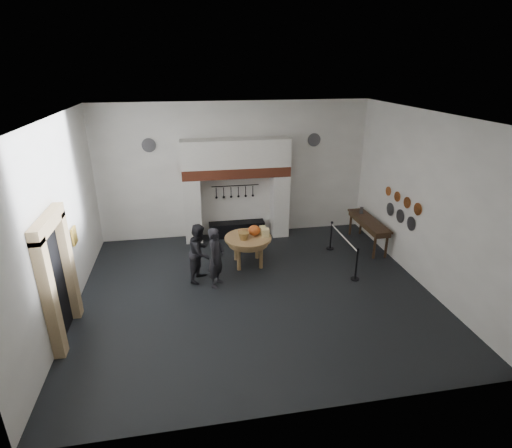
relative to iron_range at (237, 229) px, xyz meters
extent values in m
cube|color=black|center=(0.00, -3.72, -0.25)|extent=(9.00, 8.00, 0.02)
cube|color=silver|center=(0.00, -3.72, 4.25)|extent=(9.00, 8.00, 0.02)
cube|color=white|center=(0.00, 0.28, 2.00)|extent=(9.00, 0.02, 4.50)
cube|color=white|center=(0.00, -7.72, 2.00)|extent=(9.00, 0.02, 4.50)
cube|color=white|center=(-4.50, -3.72, 2.00)|extent=(0.02, 8.00, 4.50)
cube|color=white|center=(4.50, -3.72, 2.00)|extent=(0.02, 8.00, 4.50)
cube|color=silver|center=(-1.48, -0.07, 0.82)|extent=(0.55, 0.70, 2.15)
cube|color=silver|center=(1.48, -0.07, 0.82)|extent=(0.55, 0.70, 2.15)
cube|color=#9E442B|center=(0.00, -0.07, 2.06)|extent=(3.50, 0.72, 0.32)
cube|color=silver|center=(0.00, -0.07, 2.67)|extent=(3.50, 0.70, 0.90)
cube|color=black|center=(0.00, 0.00, 0.00)|extent=(1.90, 0.45, 0.50)
cylinder|color=black|center=(0.00, 0.20, 1.50)|extent=(1.60, 0.02, 0.02)
cube|color=black|center=(-4.47, -4.72, 1.00)|extent=(0.04, 1.10, 2.50)
cube|color=tan|center=(-4.38, -5.42, 1.05)|extent=(0.22, 0.30, 2.60)
cube|color=tan|center=(-4.38, -4.02, 1.05)|extent=(0.22, 0.30, 2.60)
cube|color=tan|center=(-4.38, -4.72, 2.40)|extent=(0.22, 1.70, 0.30)
cube|color=gold|center=(-4.45, -2.92, 1.35)|extent=(0.05, 0.34, 0.44)
cylinder|color=#AA7950|center=(0.05, -2.14, 0.59)|extent=(1.67, 1.67, 0.07)
ellipsoid|color=#D84F1E|center=(0.25, -2.04, 0.78)|extent=(0.36, 0.36, 0.31)
cube|color=#E4D088|center=(0.55, -2.19, 0.74)|extent=(0.22, 0.22, 0.24)
cube|color=#DBD083|center=(0.53, -1.89, 0.72)|extent=(0.18, 0.18, 0.20)
cone|color=olive|center=(-0.10, -2.29, 0.73)|extent=(0.39, 0.39, 0.22)
ellipsoid|color=#A45D3A|center=(-0.05, -1.79, 0.69)|extent=(0.31, 0.18, 0.13)
imported|color=black|center=(-0.97, -3.21, 0.58)|extent=(0.64, 0.72, 1.67)
imported|color=black|center=(-1.37, -2.81, 0.57)|extent=(0.91, 0.99, 1.64)
cube|color=#372514|center=(4.10, -1.53, 0.62)|extent=(0.55, 2.20, 0.06)
cylinder|color=#454549|center=(4.10, -0.93, 0.76)|extent=(0.12, 0.12, 0.22)
cylinder|color=#C6662D|center=(4.46, -3.52, 1.70)|extent=(0.03, 0.34, 0.34)
cylinder|color=#C6662D|center=(4.46, -2.97, 1.70)|extent=(0.03, 0.32, 0.32)
cylinder|color=#C6662D|center=(4.46, -2.42, 1.70)|extent=(0.03, 0.30, 0.30)
cylinder|color=#C6662D|center=(4.46, -1.87, 1.70)|extent=(0.03, 0.28, 0.28)
cylinder|color=#4C4C51|center=(4.46, -3.32, 1.20)|extent=(0.03, 0.40, 0.40)
cylinder|color=#4C4C51|center=(4.46, -2.72, 1.20)|extent=(0.03, 0.40, 0.40)
cylinder|color=#4C4C51|center=(4.46, -2.12, 1.20)|extent=(0.03, 0.40, 0.40)
cylinder|color=#4C4C51|center=(-2.70, 0.24, 2.95)|extent=(0.44, 0.03, 0.44)
cylinder|color=#4C4C51|center=(2.70, 0.24, 2.95)|extent=(0.44, 0.03, 0.44)
cylinder|color=black|center=(2.83, -3.59, 0.20)|extent=(0.05, 0.05, 0.90)
cylinder|color=black|center=(2.83, -1.59, 0.20)|extent=(0.05, 0.05, 0.90)
cylinder|color=white|center=(2.83, -2.59, 0.60)|extent=(0.04, 2.00, 0.04)
camera|label=1|loc=(-1.59, -12.67, 5.34)|focal=28.00mm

